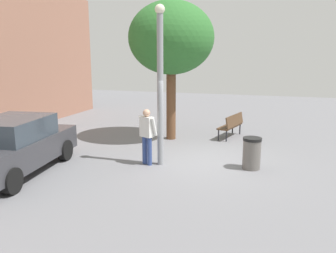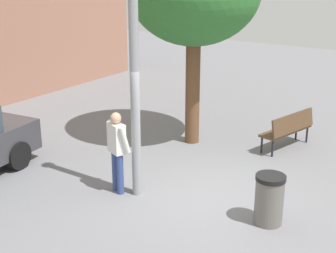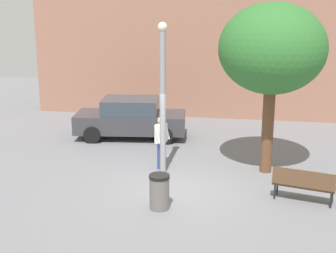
{
  "view_description": "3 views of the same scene",
  "coord_description": "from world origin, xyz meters",
  "px_view_note": "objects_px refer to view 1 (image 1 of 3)",
  "views": [
    {
      "loc": [
        -10.24,
        -1.97,
        3.26
      ],
      "look_at": [
        -0.41,
        1.1,
        1.09
      ],
      "focal_mm": 37.25,
      "sensor_mm": 36.0,
      "label": 1
    },
    {
      "loc": [
        -7.73,
        -4.18,
        4.44
      ],
      "look_at": [
        0.67,
        1.45,
        0.97
      ],
      "focal_mm": 52.03,
      "sensor_mm": 36.0,
      "label": 2
    },
    {
      "loc": [
        1.75,
        -12.38,
        5.18
      ],
      "look_at": [
        -0.68,
        1.6,
        1.38
      ],
      "focal_mm": 50.51,
      "sensor_mm": 36.0,
      "label": 3
    }
  ],
  "objects_px": {
    "person_by_lamppost": "(147,133)",
    "parked_car_charcoal": "(14,146)",
    "park_bench": "(232,124)",
    "lamppost": "(160,82)",
    "plaza_tree": "(171,39)",
    "trash_bin": "(252,153)"
  },
  "relations": [
    {
      "from": "plaza_tree",
      "to": "parked_car_charcoal",
      "type": "height_order",
      "value": "plaza_tree"
    },
    {
      "from": "person_by_lamppost",
      "to": "parked_car_charcoal",
      "type": "relative_size",
      "value": 0.38
    },
    {
      "from": "plaza_tree",
      "to": "parked_car_charcoal",
      "type": "bearing_deg",
      "value": 149.73
    },
    {
      "from": "person_by_lamppost",
      "to": "parked_car_charcoal",
      "type": "height_order",
      "value": "person_by_lamppost"
    },
    {
      "from": "parked_car_charcoal",
      "to": "park_bench",
      "type": "bearing_deg",
      "value": -40.92
    },
    {
      "from": "parked_car_charcoal",
      "to": "trash_bin",
      "type": "xyz_separation_m",
      "value": [
        2.32,
        -6.2,
        -0.31
      ]
    },
    {
      "from": "park_bench",
      "to": "trash_bin",
      "type": "distance_m",
      "value": 3.8
    },
    {
      "from": "park_bench",
      "to": "parked_car_charcoal",
      "type": "xyz_separation_m",
      "value": [
        -5.98,
        5.18,
        0.23
      ]
    },
    {
      "from": "person_by_lamppost",
      "to": "park_bench",
      "type": "distance_m",
      "value": 4.64
    },
    {
      "from": "parked_car_charcoal",
      "to": "trash_bin",
      "type": "height_order",
      "value": "parked_car_charcoal"
    },
    {
      "from": "lamppost",
      "to": "trash_bin",
      "type": "relative_size",
      "value": 5.0
    },
    {
      "from": "park_bench",
      "to": "person_by_lamppost",
      "type": "bearing_deg",
      "value": 154.72
    },
    {
      "from": "lamppost",
      "to": "person_by_lamppost",
      "type": "relative_size",
      "value": 2.74
    },
    {
      "from": "parked_car_charcoal",
      "to": "trash_bin",
      "type": "bearing_deg",
      "value": -69.5
    },
    {
      "from": "lamppost",
      "to": "trash_bin",
      "type": "xyz_separation_m",
      "value": [
        0.39,
        -2.62,
        -2.01
      ]
    },
    {
      "from": "lamppost",
      "to": "park_bench",
      "type": "height_order",
      "value": "lamppost"
    },
    {
      "from": "plaza_tree",
      "to": "person_by_lamppost",
      "type": "bearing_deg",
      "value": -175.65
    },
    {
      "from": "park_bench",
      "to": "parked_car_charcoal",
      "type": "relative_size",
      "value": 0.38
    },
    {
      "from": "plaza_tree",
      "to": "trash_bin",
      "type": "relative_size",
      "value": 5.63
    },
    {
      "from": "lamppost",
      "to": "person_by_lamppost",
      "type": "distance_m",
      "value": 1.56
    },
    {
      "from": "lamppost",
      "to": "parked_car_charcoal",
      "type": "distance_m",
      "value": 4.41
    },
    {
      "from": "person_by_lamppost",
      "to": "parked_car_charcoal",
      "type": "distance_m",
      "value": 3.69
    }
  ]
}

